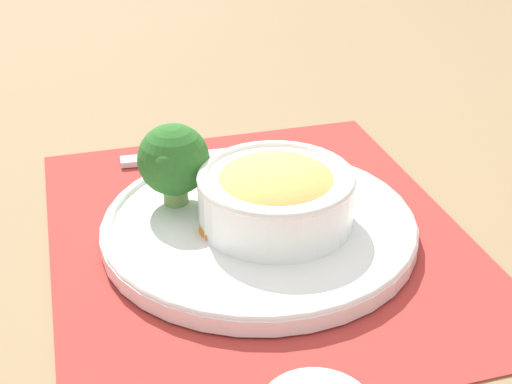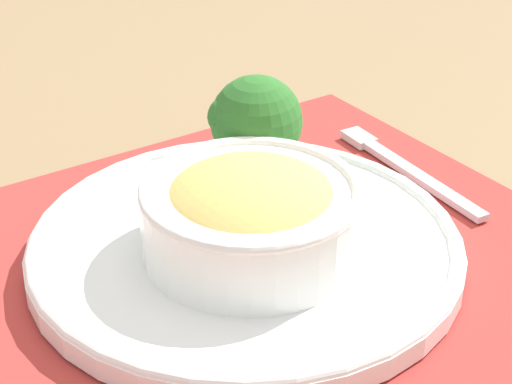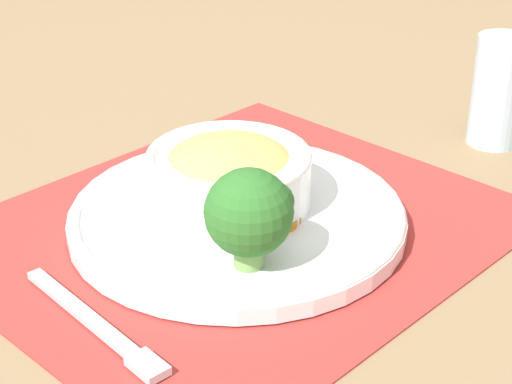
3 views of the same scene
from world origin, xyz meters
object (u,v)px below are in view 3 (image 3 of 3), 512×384
(bowl, at_px, (229,173))
(broccoli_floret, at_px, (250,213))
(fork, at_px, (105,331))
(water_glass, at_px, (498,97))

(bowl, distance_m, broccoli_floret, 0.11)
(bowl, height_order, broccoli_floret, broccoli_floret)
(bowl, relative_size, fork, 0.85)
(water_glass, height_order, fork, water_glass)
(bowl, xyz_separation_m, broccoli_floret, (0.06, 0.09, 0.02))
(fork, bearing_deg, water_glass, -178.61)
(fork, bearing_deg, broccoli_floret, 171.77)
(broccoli_floret, relative_size, fork, 0.48)
(broccoli_floret, distance_m, fork, 0.15)
(bowl, xyz_separation_m, water_glass, (-0.34, 0.09, 0.00))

